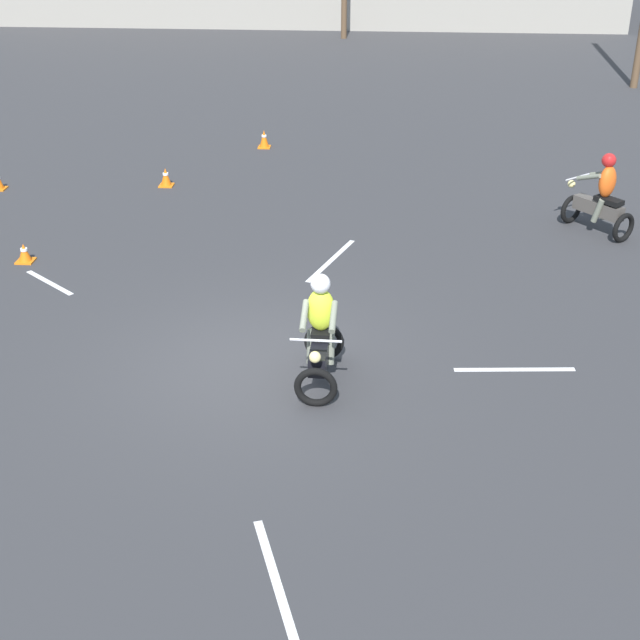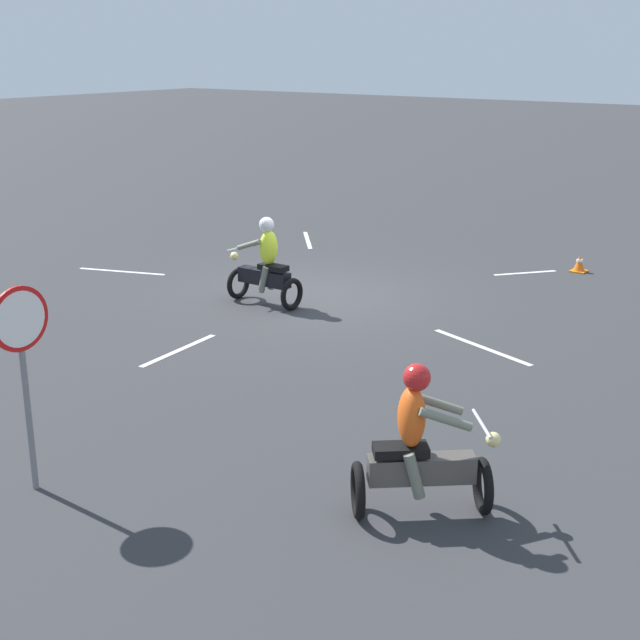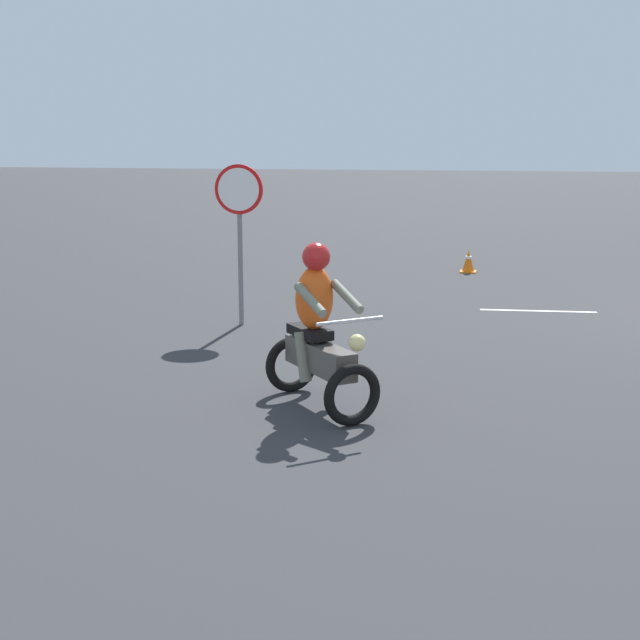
{
  "view_description": "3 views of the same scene",
  "coord_description": "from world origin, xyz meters",
  "px_view_note": "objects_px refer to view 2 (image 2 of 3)",
  "views": [
    {
      "loc": [
        1.81,
        -11.41,
        6.69
      ],
      "look_at": [
        1.01,
        -0.42,
        1.0
      ],
      "focal_mm": 50.0,
      "sensor_mm": 36.0,
      "label": 1
    },
    {
      "loc": [
        13.44,
        9.72,
        4.67
      ],
      "look_at": [
        3.58,
        2.68,
        0.9
      ],
      "focal_mm": 50.0,
      "sensor_mm": 36.0,
      "label": 2
    },
    {
      "loc": [
        4.36,
        14.2,
        2.67
      ],
      "look_at": [
        6.15,
        5.79,
        0.9
      ],
      "focal_mm": 50.0,
      "sensor_mm": 36.0,
      "label": 3
    }
  ],
  "objects_px": {
    "traffic_cone_mid_left": "(579,264)",
    "motorcycle_rider_foreground": "(265,267)",
    "motorcycle_rider_background": "(419,451)",
    "stop_sign": "(22,348)"
  },
  "relations": [
    {
      "from": "traffic_cone_mid_left",
      "to": "motorcycle_rider_foreground",
      "type": "bearing_deg",
      "value": -33.65
    },
    {
      "from": "motorcycle_rider_background",
      "to": "traffic_cone_mid_left",
      "type": "xyz_separation_m",
      "value": [
        -10.98,
        -2.27,
        -0.55
      ]
    },
    {
      "from": "motorcycle_rider_foreground",
      "to": "stop_sign",
      "type": "height_order",
      "value": "stop_sign"
    },
    {
      "from": "motorcycle_rider_foreground",
      "to": "motorcycle_rider_background",
      "type": "bearing_deg",
      "value": -128.88
    },
    {
      "from": "motorcycle_rider_foreground",
      "to": "motorcycle_rider_background",
      "type": "height_order",
      "value": "same"
    },
    {
      "from": "motorcycle_rider_background",
      "to": "motorcycle_rider_foreground",
      "type": "bearing_deg",
      "value": -169.79
    },
    {
      "from": "motorcycle_rider_foreground",
      "to": "motorcycle_rider_background",
      "type": "xyz_separation_m",
      "value": [
        5.16,
        6.15,
        0.0
      ]
    },
    {
      "from": "stop_sign",
      "to": "traffic_cone_mid_left",
      "type": "relative_size",
      "value": 6.38
    },
    {
      "from": "motorcycle_rider_background",
      "to": "traffic_cone_mid_left",
      "type": "height_order",
      "value": "motorcycle_rider_background"
    },
    {
      "from": "stop_sign",
      "to": "traffic_cone_mid_left",
      "type": "height_order",
      "value": "stop_sign"
    }
  ]
}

